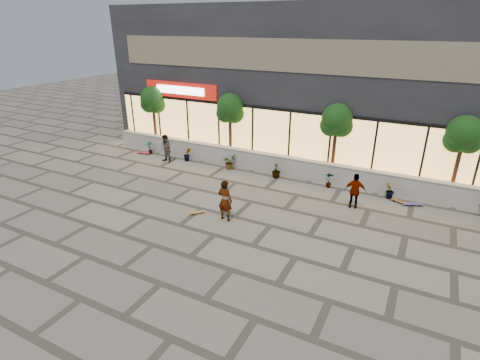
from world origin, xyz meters
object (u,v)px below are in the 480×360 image
at_px(tree_midwest, 230,110).
at_px(tree_east, 464,137).
at_px(skater_right_near, 355,191).
at_px(tree_mideast, 337,122).
at_px(skater_center, 225,200).
at_px(skater_left, 166,149).
at_px(skateboard_left, 144,153).
at_px(tree_west, 153,101).
at_px(skateboard_right_near, 400,202).
at_px(skateboard_right_far, 413,204).
at_px(skateboard_center, 197,212).

distance_m(tree_midwest, tree_east, 11.50).
bearing_deg(skater_right_near, tree_mideast, -68.68).
bearing_deg(tree_east, skater_center, -141.88).
distance_m(skater_left, skateboard_left, 2.36).
relative_size(tree_east, skateboard_left, 4.70).
xyz_separation_m(tree_west, skateboard_right_near, (15.05, -1.50, -2.90)).
distance_m(skater_center, skateboard_right_far, 8.44).
height_order(tree_mideast, skateboard_left, tree_mideast).
distance_m(tree_west, tree_east, 17.00).
distance_m(tree_east, skateboard_right_far, 3.56).
bearing_deg(skateboard_right_near, skateboard_left, -160.29).
height_order(skater_right_near, skateboard_right_near, skater_right_near).
relative_size(tree_west, skater_left, 2.40).
xyz_separation_m(tree_east, skateboard_left, (-16.82, -1.50, -2.90)).
height_order(tree_east, skateboard_center, tree_east).
distance_m(tree_west, tree_midwest, 5.50).
relative_size(tree_midwest, skateboard_right_far, 4.42).
relative_size(tree_east, skater_left, 2.40).
bearing_deg(skateboard_right_near, skateboard_center, -126.64).
bearing_deg(skateboard_right_near, tree_midwest, -169.22).
height_order(skateboard_right_near, skateboard_right_far, skateboard_right_far).
bearing_deg(tree_mideast, skater_right_near, -59.11).
distance_m(tree_east, skateboard_right_near, 3.80).
xyz_separation_m(skateboard_right_near, skateboard_right_far, (0.53, 0.00, 0.00)).
xyz_separation_m(tree_midwest, skateboard_left, (-5.32, -1.50, -2.90)).
height_order(tree_west, skateboard_right_far, tree_west).
bearing_deg(skateboard_right_near, skater_center, -122.00).
bearing_deg(skateboard_center, tree_east, -14.05).
bearing_deg(tree_mideast, skater_left, -167.60).
relative_size(skateboard_center, skateboard_right_far, 0.73).
relative_size(tree_mideast, skater_center, 2.22).
distance_m(tree_midwest, skateboard_right_near, 10.09).
bearing_deg(skater_center, skateboard_center, 6.69).
xyz_separation_m(tree_midwest, tree_mideast, (6.00, 0.00, 0.00)).
xyz_separation_m(tree_midwest, skateboard_center, (1.96, -6.55, -2.92)).
bearing_deg(tree_midwest, skateboard_right_near, -8.93).
bearing_deg(tree_midwest, skateboard_center, -73.34).
bearing_deg(tree_west, skater_center, -36.30).
distance_m(tree_east, skateboard_left, 17.13).
bearing_deg(skater_right_near, tree_midwest, -30.21).
distance_m(skater_left, skateboard_right_far, 13.23).
bearing_deg(skateboard_left, skater_right_near, -15.36).
xyz_separation_m(tree_west, skateboard_right_far, (15.58, -1.50, -2.90)).
bearing_deg(skateboard_right_near, skater_right_near, -122.08).
relative_size(tree_west, tree_east, 1.00).
relative_size(tree_mideast, skater_left, 2.40).
relative_size(tree_midwest, tree_mideast, 1.00).
bearing_deg(skater_left, skateboard_right_near, 14.87).
height_order(skater_left, skateboard_center, skater_left).
xyz_separation_m(skateboard_center, skateboard_right_far, (8.12, 5.05, 0.02)).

